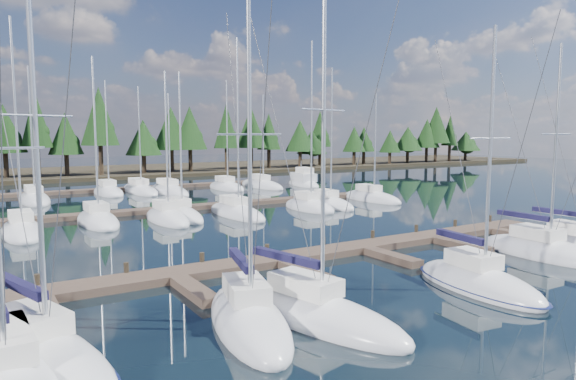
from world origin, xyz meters
TOP-DOWN VIEW (x-y plane):
  - ground at (0.00, 30.00)m, footprint 260.00×260.00m
  - far_shore at (0.00, 90.00)m, footprint 220.00×30.00m
  - main_dock at (0.00, 17.36)m, footprint 44.00×6.13m
  - back_docks at (0.00, 49.58)m, footprint 50.00×21.80m
  - front_sailboat_1 at (-12.70, 11.04)m, footprint 5.02×8.82m
  - front_sailboat_2 at (-5.68, 10.35)m, footprint 4.53×8.39m
  - front_sailboat_3 at (-3.23, 9.63)m, footprint 4.59×9.32m
  - front_sailboat_4 at (5.67, 8.90)m, footprint 3.74×7.95m
  - front_sailboat_5 at (14.38, 11.13)m, footprint 3.20×8.35m
  - back_sailboat_rows at (0.40, 45.29)m, footprint 48.04×33.04m
  - motor_yacht_right at (25.19, 53.27)m, footprint 4.16×8.71m
  - tree_line at (-2.03, 80.21)m, footprint 185.21×11.83m

SIDE VIEW (x-z plane):
  - ground at x=0.00m, z-range 0.00..0.00m
  - back_docks at x=0.00m, z-range 0.00..0.40m
  - main_dock at x=0.00m, z-range -0.25..0.65m
  - back_sailboat_rows at x=0.40m, z-range -7.99..8.52m
  - front_sailboat_5 at x=14.38m, z-range -6.28..6.84m
  - front_sailboat_4 at x=5.67m, z-range -6.10..6.67m
  - front_sailboat_2 at x=-5.68m, z-range -6.27..6.85m
  - front_sailboat_1 at x=-12.70m, z-range -6.78..7.37m
  - front_sailboat_3 at x=-3.23m, z-range -7.08..7.67m
  - far_shore at x=0.00m, z-range 0.00..0.60m
  - motor_yacht_right at x=25.19m, z-range -1.62..2.55m
  - tree_line at x=-2.03m, z-range 0.39..14.39m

